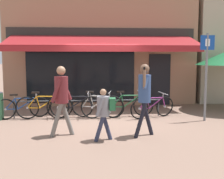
{
  "coord_description": "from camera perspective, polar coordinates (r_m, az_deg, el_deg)",
  "views": [
    {
      "loc": [
        -0.5,
        -8.6,
        1.96
      ],
      "look_at": [
        0.16,
        -0.67,
        1.05
      ],
      "focal_mm": 45.0,
      "sensor_mm": 36.0,
      "label": 1
    }
  ],
  "objects": [
    {
      "name": "bicycle_blue",
      "position": [
        9.51,
        -17.67,
        -3.46
      ],
      "size": [
        1.67,
        0.65,
        0.81
      ],
      "rotation": [
        0.01,
        0.0,
        0.3
      ],
      "color": "black",
      "rests_on": "ground_plane"
    },
    {
      "name": "pedestrian_adult",
      "position": [
        6.94,
        6.63,
        -0.36
      ],
      "size": [
        0.57,
        0.57,
        1.81
      ],
      "rotation": [
        0.0,
        0.0,
        3.34
      ],
      "color": "black",
      "rests_on": "ground_plane"
    },
    {
      "name": "bicycle_silver",
      "position": [
        9.18,
        -2.96,
        -3.32
      ],
      "size": [
        1.72,
        0.61,
        0.87
      ],
      "rotation": [
        0.04,
        0.0,
        -0.24
      ],
      "color": "black",
      "rests_on": "ground_plane"
    },
    {
      "name": "pedestrian_second_adult",
      "position": [
        7.06,
        -10.23,
        -0.76
      ],
      "size": [
        0.6,
        0.52,
        1.76
      ],
      "rotation": [
        0.0,
        0.0,
        3.09
      ],
      "color": "slate",
      "rests_on": "ground_plane"
    },
    {
      "name": "parking_sign",
      "position": [
        9.06,
        18.63,
        4.11
      ],
      "size": [
        0.44,
        0.07,
        2.69
      ],
      "color": "slate",
      "rests_on": "ground_plane"
    },
    {
      "name": "bicycle_orange",
      "position": [
        9.27,
        -13.58,
        -3.38
      ],
      "size": [
        1.81,
        0.52,
        0.88
      ],
      "rotation": [
        0.05,
        0.0,
        0.08
      ],
      "color": "black",
      "rests_on": "ground_plane"
    },
    {
      "name": "shop_front",
      "position": [
        12.9,
        -2.33,
        10.39
      ],
      "size": [
        7.88,
        4.66,
        5.68
      ],
      "color": "#9E7056",
      "rests_on": "ground_plane"
    },
    {
      "name": "pedestrian_child",
      "position": [
        6.6,
        -1.53,
        -3.92
      ],
      "size": [
        0.53,
        0.45,
        1.25
      ],
      "rotation": [
        0.0,
        0.0,
        3.06
      ],
      "color": "#282D47",
      "rests_on": "ground_plane"
    },
    {
      "name": "bike_rack_rail",
      "position": [
        9.28,
        -4.98,
        -2.61
      ],
      "size": [
        4.86,
        0.04,
        0.57
      ],
      "color": "#47494F",
      "rests_on": "ground_plane"
    },
    {
      "name": "bicycle_black",
      "position": [
        9.09,
        -7.56,
        -3.47
      ],
      "size": [
        1.84,
        0.52,
        0.88
      ],
      "rotation": [
        0.04,
        0.0,
        -0.08
      ],
      "color": "black",
      "rests_on": "ground_plane"
    },
    {
      "name": "bicycle_purple",
      "position": [
        9.24,
        8.22,
        -3.5
      ],
      "size": [
        1.58,
        0.7,
        0.83
      ],
      "rotation": [
        0.09,
        0.0,
        0.37
      ],
      "color": "black",
      "rests_on": "ground_plane"
    },
    {
      "name": "bicycle_green",
      "position": [
        9.29,
        3.32,
        -3.21
      ],
      "size": [
        1.78,
        0.56,
        0.87
      ],
      "rotation": [
        -0.02,
        0.0,
        0.2
      ],
      "color": "black",
      "rests_on": "ground_plane"
    },
    {
      "name": "ground_plane",
      "position": [
        8.84,
        -1.4,
        -6.3
      ],
      "size": [
        160.0,
        160.0,
        0.0
      ],
      "primitive_type": "plane",
      "color": "#846656"
    }
  ]
}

